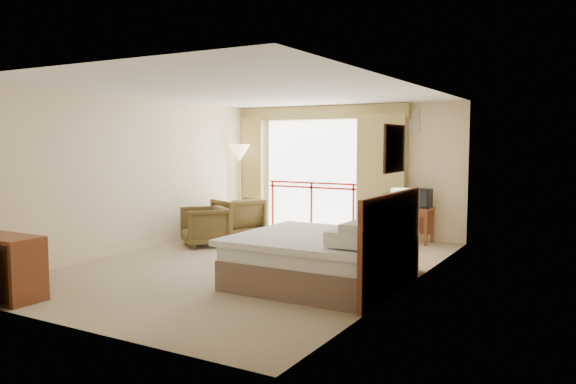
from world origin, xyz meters
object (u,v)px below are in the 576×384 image
Objects in this scene: nightstand at (400,251)px; armchair_far at (238,236)px; armchair_near at (205,246)px; dresser at (0,267)px; tv at (420,198)px; bed at (323,257)px; table_lamp at (402,199)px; wastebasket at (371,238)px; floor_lamp at (240,156)px; side_table at (217,222)px; desk at (405,214)px.

armchair_far is (-3.92, 1.38, -0.31)m from nightstand.
dresser is (0.03, -4.07, 0.40)m from armchair_near.
dresser is at bearing 26.04° from armchair_far.
tv reaches higher than armchair_far.
table_lamp is (0.65, 1.33, 0.71)m from bed.
armchair_far is at bearing 132.08° from armchair_near.
nightstand is at bearing -95.89° from tv.
wastebasket is 3.62m from floor_lamp.
nightstand is at bearing -90.00° from table_lamp.
table_lamp is at bearing 87.78° from nightstand.
armchair_near is 4.09m from dresser.
nightstand is 2.55m from tv.
dresser is (-3.17, -2.59, 0.02)m from bed.
dresser reaches higher than wastebasket.
wastebasket is 0.54× the size of side_table.
nightstand is at bearing 35.81° from armchair_near.
dresser is at bearing -134.35° from table_lamp.
bed is 4.26× the size of side_table.
tv is (0.30, -0.05, 0.33)m from desk.
dresser is (-3.08, -6.36, -0.14)m from desk.
tv is 4.01m from side_table.
nightstand reaches higher than armchair_near.
armchair_far is (-3.17, -1.11, -0.54)m from desk.
floor_lamp is at bearing 145.35° from armchair_near.
table_lamp reaches higher than bed.
armchair_near is (-2.69, -1.58, -0.13)m from wastebasket.
nightstand is 0.52× the size of dresser.
table_lamp is 2.44m from tv.
nightstand is at bearing -56.88° from wastebasket.
side_table reaches higher than wastebasket.
floor_lamp is (-3.28, 0.42, 1.49)m from wastebasket.
nightstand is 0.32× the size of floor_lamp.
table_lamp is at bearing 96.27° from armchair_far.
desk is 1.32× the size of armchair_near.
armchair_far is at bearing 86.95° from dresser.
desk reaches higher than side_table.
desk is 7.07m from dresser.
wastebasket is at bearing 120.89° from nightstand.
tv is 1.50× the size of wastebasket.
side_table is at bearing 167.47° from table_lamp.
tv reaches higher than armchair_near.
nightstand is at bearing -26.42° from floor_lamp.
wastebasket is 2.78m from armchair_far.
desk is 3.89m from armchair_near.
table_lamp reaches higher than side_table.
nightstand is 1.53× the size of tv.
tv reaches higher than nightstand.
floor_lamp is at bearing 103.96° from side_table.
desk is at bearing 75.26° from armchair_near.
floor_lamp reaches higher than dresser.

